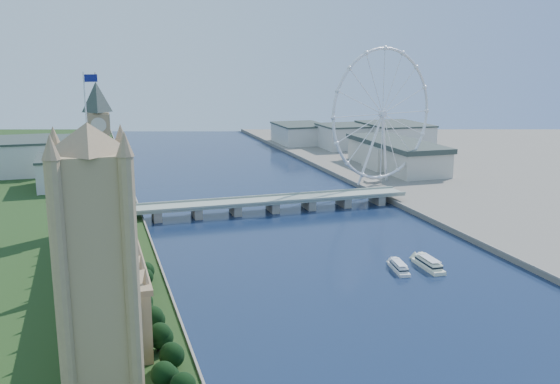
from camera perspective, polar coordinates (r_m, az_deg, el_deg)
name	(u,v)px	position (r m, az deg, el deg)	size (l,w,h in m)	color
tree_row	(160,346)	(256.43, -10.90, -13.65)	(8.74, 216.74, 19.65)	black
victoria_tower	(95,254)	(220.77, -16.53, -5.43)	(28.16, 28.16, 112.00)	tan
parliament_range	(110,253)	(341.34, -15.32, -5.37)	(24.00, 200.00, 70.00)	tan
big_ben	(99,137)	(437.09, -16.22, 4.89)	(20.02, 20.02, 110.00)	tan
westminster_bridge	(273,203)	(488.61, -0.69, -1.00)	(220.00, 22.00, 9.50)	gray
london_eye	(383,115)	(573.18, 9.36, 7.00)	(113.60, 39.12, 124.30)	silver
county_hall	(396,170)	(673.37, 10.53, 1.95)	(54.00, 144.00, 35.00)	beige
city_skyline	(242,144)	(743.83, -3.49, 4.44)	(505.00, 280.00, 32.00)	beige
tour_boat_near	(399,271)	(363.85, 10.80, -7.09)	(6.66, 26.26, 5.77)	silver
tour_boat_far	(428,268)	(371.63, 13.40, -6.79)	(7.85, 30.67, 6.79)	silver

